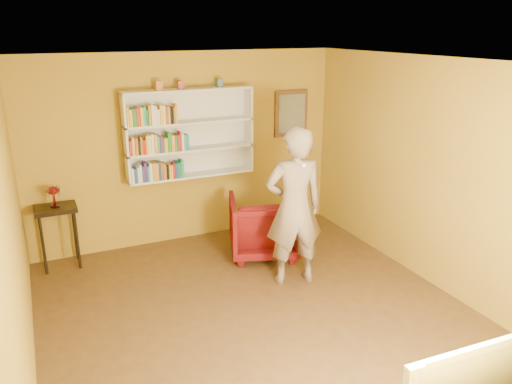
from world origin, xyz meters
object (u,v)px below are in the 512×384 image
console_table (57,217)px  person (294,207)px  television (457,377)px  ruby_lustre (53,192)px  bookshelf (189,133)px  armchair (263,226)px

console_table → person: (2.57, -1.61, 0.28)m
television → console_table: bearing=118.9°
ruby_lustre → person: size_ratio=0.14×
bookshelf → ruby_lustre: bearing=-175.1°
bookshelf → person: 2.01m
console_table → television: television is taller
person → television: bearing=93.9°
ruby_lustre → person: 3.03m
console_table → bookshelf: bearing=4.9°
ruby_lustre → bookshelf: bearing=4.9°
armchair → television: 3.77m
person → television: person is taller
bookshelf → ruby_lustre: 1.94m
bookshelf → armchair: bearing=-51.6°
person → television: (-0.34, -2.89, -0.20)m
television → ruby_lustre: bearing=118.9°
person → armchair: bearing=-79.5°
ruby_lustre → television: size_ratio=0.25×
bookshelf → person: bearing=-67.7°
ruby_lustre → person: (2.57, -1.61, -0.06)m
bookshelf → television: 4.75m
person → television: size_ratio=1.84×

